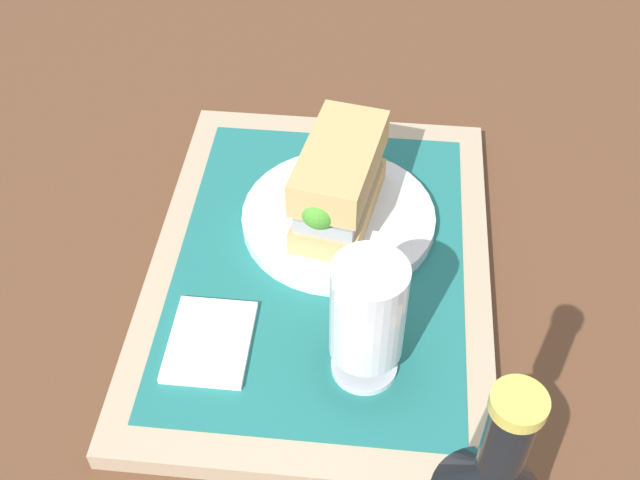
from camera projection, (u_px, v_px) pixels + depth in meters
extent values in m
plane|color=brown|center=(320.00, 275.00, 0.77)|extent=(3.00, 3.00, 0.00)
cube|color=tan|center=(320.00, 269.00, 0.76)|extent=(0.44, 0.32, 0.02)
cube|color=#1E6B66|center=(320.00, 261.00, 0.75)|extent=(0.38, 0.27, 0.00)
cylinder|color=white|center=(338.00, 218.00, 0.78)|extent=(0.19, 0.19, 0.01)
cube|color=tan|center=(339.00, 204.00, 0.77)|extent=(0.14, 0.09, 0.02)
cube|color=#9EA3A8|center=(339.00, 189.00, 0.75)|extent=(0.13, 0.08, 0.02)
cube|color=silver|center=(339.00, 180.00, 0.75)|extent=(0.12, 0.07, 0.01)
sphere|color=#47932D|center=(325.00, 208.00, 0.70)|extent=(0.04, 0.04, 0.04)
cube|color=tan|center=(340.00, 162.00, 0.73)|extent=(0.14, 0.09, 0.04)
cylinder|color=silver|center=(364.00, 366.00, 0.67)|extent=(0.06, 0.06, 0.01)
cylinder|color=silver|center=(365.00, 355.00, 0.66)|extent=(0.01, 0.01, 0.02)
cylinder|color=silver|center=(368.00, 310.00, 0.61)|extent=(0.06, 0.06, 0.09)
cylinder|color=gold|center=(367.00, 330.00, 0.63)|extent=(0.06, 0.06, 0.04)
cylinder|color=white|center=(368.00, 309.00, 0.61)|extent=(0.05, 0.05, 0.01)
cube|color=white|center=(210.00, 341.00, 0.68)|extent=(0.09, 0.07, 0.01)
cylinder|color=black|center=(507.00, 438.00, 0.39)|extent=(0.02, 0.02, 0.05)
cylinder|color=#BFB74C|center=(519.00, 404.00, 0.37)|extent=(0.03, 0.03, 0.01)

